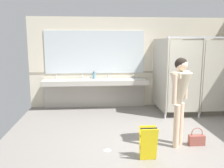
% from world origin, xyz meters
% --- Properties ---
extents(ground_plane, '(6.28, 6.29, 0.10)m').
position_xyz_m(ground_plane, '(0.00, 0.00, -0.05)').
color(ground_plane, gray).
extents(wall_back, '(6.28, 0.12, 2.69)m').
position_xyz_m(wall_back, '(0.00, 2.91, 1.34)').
color(wall_back, beige).
rests_on(wall_back, ground_plane).
extents(wall_back_tile_band, '(6.28, 0.01, 0.06)m').
position_xyz_m(wall_back_tile_band, '(0.00, 2.84, 1.05)').
color(wall_back_tile_band, '#9E937F').
rests_on(wall_back_tile_band, wall_back).
extents(vanity_counter, '(3.05, 0.57, 0.99)m').
position_xyz_m(vanity_counter, '(-1.19, 2.63, 0.65)').
color(vanity_counter, '#B2ADA3').
rests_on(vanity_counter, ground_plane).
extents(mirror_panel, '(2.95, 0.02, 1.26)m').
position_xyz_m(mirror_panel, '(-1.19, 2.83, 1.66)').
color(mirror_panel, silver).
rests_on(mirror_panel, wall_back).
extents(bathroom_stalls, '(1.87, 1.41, 2.09)m').
position_xyz_m(bathroom_stalls, '(1.50, 1.93, 1.09)').
color(bathroom_stalls, '#B2AD9E').
rests_on(bathroom_stalls, ground_plane).
extents(person_standing, '(0.57, 0.57, 1.67)m').
position_xyz_m(person_standing, '(0.33, -0.14, 1.06)').
color(person_standing, beige).
rests_on(person_standing, ground_plane).
extents(handbag, '(0.30, 0.11, 0.35)m').
position_xyz_m(handbag, '(0.70, -0.15, 0.11)').
color(handbag, '#934C42').
rests_on(handbag, ground_plane).
extents(soap_dispenser, '(0.07, 0.07, 0.22)m').
position_xyz_m(soap_dispenser, '(-1.23, 2.71, 0.97)').
color(soap_dispenser, teal).
rests_on(soap_dispenser, vanity_counter).
extents(paper_cup, '(0.07, 0.07, 0.10)m').
position_xyz_m(paper_cup, '(-1.41, 2.47, 0.93)').
color(paper_cup, white).
rests_on(paper_cup, vanity_counter).
extents(wet_floor_sign, '(0.28, 0.19, 0.57)m').
position_xyz_m(wet_floor_sign, '(-0.36, -0.63, 0.29)').
color(wet_floor_sign, yellow).
rests_on(wet_floor_sign, ground_plane).
extents(floor_drain_cover, '(0.14, 0.14, 0.01)m').
position_xyz_m(floor_drain_cover, '(-1.02, -0.24, 0.00)').
color(floor_drain_cover, '#B7BABF').
rests_on(floor_drain_cover, ground_plane).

